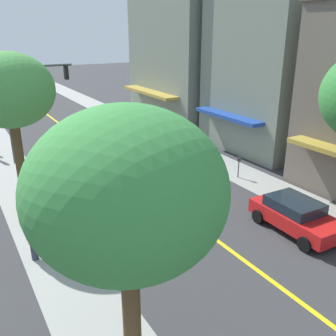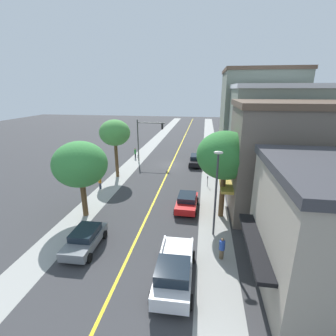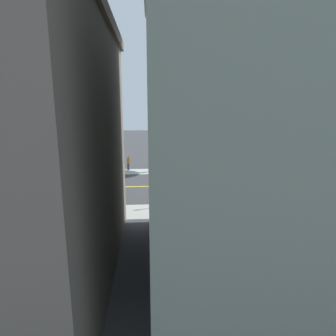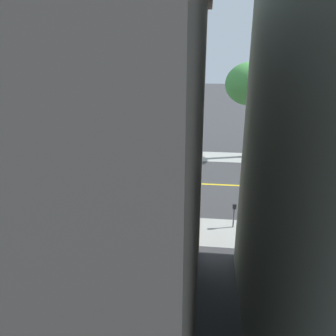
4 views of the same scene
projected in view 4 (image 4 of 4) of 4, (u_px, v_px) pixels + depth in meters
sidewalk_right at (326, 161)px, 26.51m from camera, size 2.66×126.00×0.01m
tan_rowhouse at (47, 187)px, 8.31m from camera, size 12.38×7.95×10.21m
street_tree_left_near at (116, 96)px, 26.35m from camera, size 4.70×4.70×6.95m
street_tree_right_corner at (250, 85)px, 25.53m from camera, size 3.88×3.88×7.55m
street_tree_left_far at (78, 114)px, 14.29m from camera, size 4.87×4.87×7.85m
parking_meter at (234, 212)px, 16.28m from camera, size 0.12×0.18×1.28m
street_lamp at (22, 141)px, 15.86m from camera, size 0.70×0.36×6.92m
red_sedan_left_curb at (122, 191)px, 18.87m from camera, size 2.19×4.18×1.42m
grey_sedan_right_curb at (54, 152)px, 26.10m from camera, size 2.15×4.25×1.45m
pedestrian_orange_shirt at (193, 144)px, 28.21m from camera, size 0.36×0.36×1.60m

